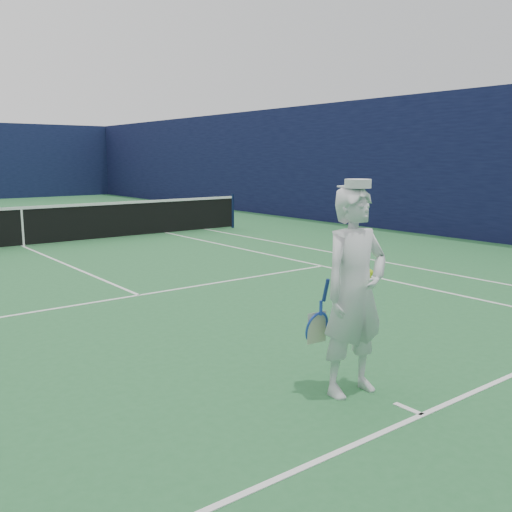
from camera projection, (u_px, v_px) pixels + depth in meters
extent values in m
plane|color=#276837|center=(24.00, 247.00, 14.23)|extent=(80.00, 80.00, 0.00)
cube|color=white|center=(422.00, 415.00, 4.95)|extent=(11.03, 0.06, 0.01)
cube|color=white|center=(209.00, 230.00, 17.52)|extent=(0.06, 23.83, 0.01)
cube|color=white|center=(169.00, 233.00, 16.70)|extent=(0.06, 23.77, 0.01)
cube|color=white|center=(139.00, 295.00, 9.23)|extent=(8.23, 0.06, 0.01)
cube|color=white|center=(24.00, 247.00, 14.23)|extent=(0.06, 12.80, 0.01)
cube|color=white|center=(408.00, 409.00, 5.07)|extent=(0.06, 0.30, 0.01)
cube|color=#0E1133|center=(317.00, 163.00, 19.90)|extent=(0.12, 36.12, 4.00)
cylinder|color=#141E4C|center=(233.00, 211.00, 17.98)|extent=(0.09, 0.09, 1.07)
cube|color=black|center=(22.00, 227.00, 14.14)|extent=(12.79, 0.02, 0.92)
cube|color=white|center=(21.00, 208.00, 14.06)|extent=(12.79, 0.04, 0.07)
cube|color=white|center=(23.00, 228.00, 14.15)|extent=(0.05, 0.03, 0.94)
imported|color=white|center=(355.00, 292.00, 5.28)|extent=(0.75, 0.52, 1.96)
cylinder|color=white|center=(358.00, 184.00, 5.11)|extent=(0.24, 0.24, 0.08)
cube|color=white|center=(348.00, 186.00, 5.22)|extent=(0.19, 0.11, 0.02)
cylinder|color=navy|center=(326.00, 290.00, 5.19)|extent=(0.04, 0.09, 0.22)
cube|color=#2141B5|center=(321.00, 308.00, 5.27)|extent=(0.02, 0.02, 0.14)
torus|color=#2141B5|center=(317.00, 328.00, 5.36)|extent=(0.30, 0.12, 0.29)
cube|color=beige|center=(317.00, 328.00, 5.36)|extent=(0.22, 0.02, 0.30)
sphere|color=#CDF41B|center=(368.00, 277.00, 5.49)|extent=(0.07, 0.07, 0.07)
sphere|color=#CDF41B|center=(370.00, 273.00, 5.52)|extent=(0.07, 0.07, 0.07)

